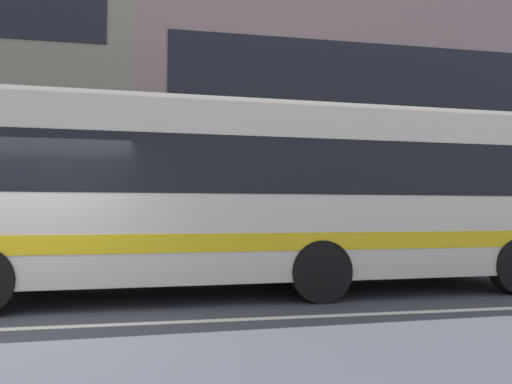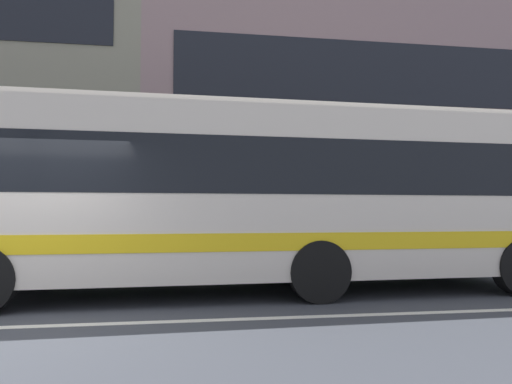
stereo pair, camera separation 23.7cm
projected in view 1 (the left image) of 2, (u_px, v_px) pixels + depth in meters
The scene contains 5 objects.
ground_plane at pixel (19, 329), 5.64m from camera, with size 160.00×160.00×0.00m, color #3C3F47.
lane_centre_line at pixel (19, 329), 5.64m from camera, with size 60.00×0.16×0.01m, color silver.
hedge_row_far at pixel (238, 249), 11.56m from camera, with size 23.25×1.10×1.05m, color #255021.
apartment_block_right at pixel (414, 133), 22.16m from camera, with size 25.48×11.68×10.69m.
transit_bus at pixel (265, 193), 8.37m from camera, with size 10.76×2.86×3.29m.
Camera 1 is at (1.87, -6.14, 1.43)m, focal length 32.01 mm.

